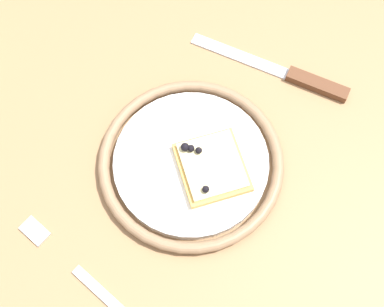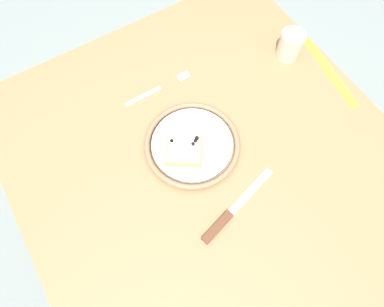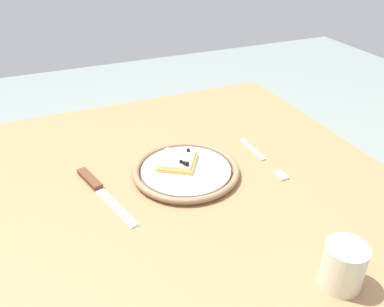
{
  "view_description": "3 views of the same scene",
  "coord_description": "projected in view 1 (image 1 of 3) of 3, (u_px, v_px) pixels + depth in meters",
  "views": [
    {
      "loc": [
        -0.23,
        -0.18,
        1.31
      ],
      "look_at": [
        -0.04,
        -0.01,
        0.73
      ],
      "focal_mm": 45.6,
      "sensor_mm": 36.0,
      "label": 1
    },
    {
      "loc": [
        0.27,
        -0.21,
        1.49
      ],
      "look_at": [
        -0.01,
        -0.04,
        0.74
      ],
      "focal_mm": 31.66,
      "sensor_mm": 36.0,
      "label": 2
    },
    {
      "loc": [
        0.24,
        0.69,
        1.22
      ],
      "look_at": [
        -0.07,
        -0.04,
        0.75
      ],
      "focal_mm": 37.59,
      "sensor_mm": 36.0,
      "label": 3
    }
  ],
  "objects": [
    {
      "name": "knife",
      "position": [
        296.0,
        76.0,
        0.7
      ],
      "size": [
        0.08,
        0.24,
        0.01
      ],
      "color": "silver",
      "rests_on": "dining_table"
    },
    {
      "name": "dining_table",
      "position": [
        201.0,
        156.0,
        0.74
      ],
      "size": [
        0.99,
        0.94,
        0.71
      ],
      "color": "#936D47",
      "rests_on": "ground_plane"
    },
    {
      "name": "fork",
      "position": [
        80.0,
        273.0,
        0.59
      ],
      "size": [
        0.02,
        0.2,
        0.0
      ],
      "color": "#B8B8B8",
      "rests_on": "dining_table"
    },
    {
      "name": "pizza_slice_near",
      "position": [
        212.0,
        166.0,
        0.63
      ],
      "size": [
        0.12,
        0.12,
        0.03
      ],
      "color": "gold",
      "rests_on": "plate"
    },
    {
      "name": "ground_plane",
      "position": [
        197.0,
        247.0,
        1.32
      ],
      "size": [
        6.0,
        6.0,
        0.0
      ],
      "primitive_type": "plane",
      "color": "gray"
    },
    {
      "name": "plate",
      "position": [
        191.0,
        162.0,
        0.64
      ],
      "size": [
        0.24,
        0.24,
        0.02
      ],
      "color": "white",
      "rests_on": "dining_table"
    }
  ]
}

